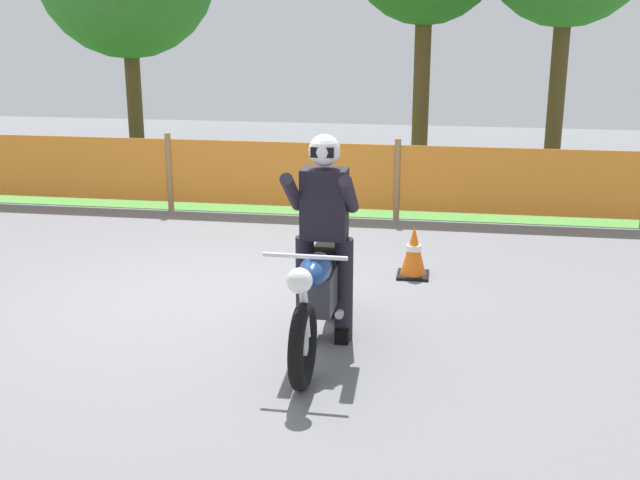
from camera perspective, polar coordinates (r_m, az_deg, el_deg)
The scene contains 6 objects.
ground at distance 7.56m, azimuth -7.79°, elevation -4.10°, with size 24.00×24.00×0.02m, color slate.
grass_verge at distance 12.95m, azimuth -0.45°, elevation 4.69°, with size 24.00×5.18×0.01m, color #4C8C3D.
barrier_fence at distance 10.35m, azimuth -2.87°, elevation 4.76°, with size 9.22×0.08×1.05m.
motorcycle_lead at distance 6.19m, azimuth -0.00°, elevation -3.86°, with size 0.60×2.05×0.97m.
rider_lead at distance 6.25m, azimuth 0.33°, elevation 0.98°, with size 0.55×0.68×1.69m.
traffic_cone at distance 8.00m, azimuth 6.80°, elevation -0.87°, with size 0.32×0.32×0.53m.
Camera 1 is at (2.14, -6.76, 2.60)m, focal length 44.19 mm.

